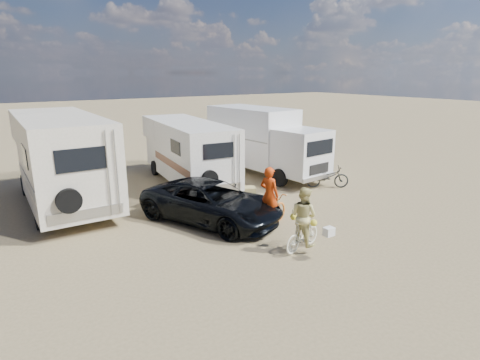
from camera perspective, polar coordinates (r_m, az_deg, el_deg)
ground at (r=12.84m, az=6.50°, el=-7.81°), size 140.00×140.00×0.00m
rv_main at (r=18.44m, az=-7.57°, el=3.92°), size 3.10×7.25×2.86m
rv_left at (r=16.57m, az=-24.39°, el=2.49°), size 2.79×7.54×3.48m
box_truck at (r=19.85m, az=3.69°, el=5.48°), size 2.87×7.14×3.31m
dark_suv at (r=13.64m, az=-4.16°, el=-3.17°), size 4.15×5.60×1.41m
bike_man at (r=13.24m, az=4.19°, el=-4.58°), size 2.13×1.32×1.05m
bike_woman at (r=11.71m, az=9.05°, el=-7.79°), size 1.60×0.76×0.93m
rider_man at (r=13.10m, az=4.23°, el=-2.87°), size 0.65×0.80×1.89m
rider_woman at (r=11.56m, az=9.13°, el=-5.99°), size 0.81×0.95×1.71m
bike_parked at (r=18.09m, az=12.53°, el=0.44°), size 1.93×1.62×1.00m
cooler at (r=14.62m, az=-11.57°, el=-4.08°), size 0.70×0.57×0.49m
crate at (r=16.53m, az=1.34°, el=-1.68°), size 0.65×0.65×0.39m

